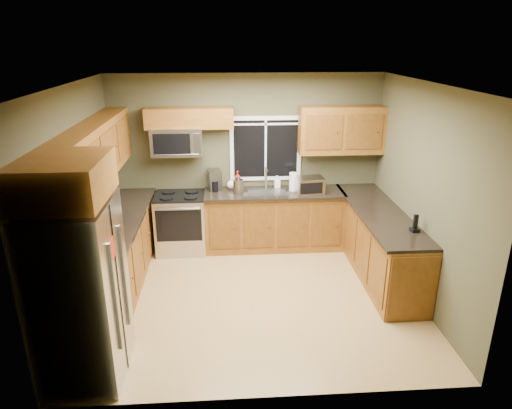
{
  "coord_description": "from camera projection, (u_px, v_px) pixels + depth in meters",
  "views": [
    {
      "loc": [
        -0.33,
        -5.19,
        3.19
      ],
      "look_at": [
        0.05,
        0.35,
        1.15
      ],
      "focal_mm": 32.0,
      "sensor_mm": 36.0,
      "label": 1
    }
  ],
  "objects": [
    {
      "name": "back_wall",
      "position": [
        247.0,
        161.0,
        7.2
      ],
      "size": [
        4.2,
        0.0,
        4.2
      ],
      "primitive_type": "plane",
      "rotation": [
        1.57,
        0.0,
        0.0
      ],
      "color": "#46442B",
      "rests_on": "ground"
    },
    {
      "name": "floor",
      "position": [
        254.0,
        296.0,
        5.98
      ],
      "size": [
        4.2,
        4.2,
        0.0
      ],
      "primitive_type": "plane",
      "color": "#AB844B",
      "rests_on": "ground"
    },
    {
      "name": "upper_cabinet_over_fridge",
      "position": [
        63.0,
        179.0,
        3.95
      ],
      "size": [
        0.72,
        0.9,
        0.38
      ],
      "primitive_type": "cube",
      "color": "brown",
      "rests_on": "left_wall"
    },
    {
      "name": "upper_cabinets_left",
      "position": [
        96.0,
        151.0,
        5.66
      ],
      "size": [
        0.33,
        2.65,
        0.72
      ],
      "primitive_type": "cube",
      "color": "brown",
      "rests_on": "left_wall"
    },
    {
      "name": "base_cabinets_left",
      "position": [
        119.0,
        253.0,
        6.16
      ],
      "size": [
        0.6,
        2.65,
        0.9
      ],
      "primitive_type": "cube",
      "color": "brown",
      "rests_on": "ground"
    },
    {
      "name": "soap_bottle_a",
      "position": [
        238.0,
        180.0,
        7.13
      ],
      "size": [
        0.13,
        0.13,
        0.3
      ],
      "primitive_type": "imported",
      "rotation": [
        0.0,
        0.0,
        -0.14
      ],
      "color": "red",
      "rests_on": "countertop_back"
    },
    {
      "name": "range",
      "position": [
        181.0,
        222.0,
        7.13
      ],
      "size": [
        0.76,
        0.69,
        0.94
      ],
      "color": "#B7B7BC",
      "rests_on": "ground"
    },
    {
      "name": "paper_towel_roll",
      "position": [
        293.0,
        182.0,
        7.08
      ],
      "size": [
        0.14,
        0.14,
        0.32
      ],
      "color": "white",
      "rests_on": "countertop_back"
    },
    {
      "name": "base_cabinets_back",
      "position": [
        274.0,
        220.0,
        7.26
      ],
      "size": [
        2.17,
        0.6,
        0.9
      ],
      "primitive_type": "cube",
      "color": "brown",
      "rests_on": "ground"
    },
    {
      "name": "countertop_back",
      "position": [
        274.0,
        193.0,
        7.07
      ],
      "size": [
        2.17,
        0.65,
        0.04
      ],
      "primitive_type": "cube",
      "color": "black",
      "rests_on": "base_cabinets_back"
    },
    {
      "name": "kettle",
      "position": [
        238.0,
        186.0,
        6.93
      ],
      "size": [
        0.17,
        0.17,
        0.28
      ],
      "color": "#B7B7BC",
      "rests_on": "countertop_back"
    },
    {
      "name": "upper_cabinets_back_left",
      "position": [
        189.0,
        118.0,
        6.75
      ],
      "size": [
        1.3,
        0.33,
        0.3
      ],
      "primitive_type": "cube",
      "color": "brown",
      "rests_on": "back_wall"
    },
    {
      "name": "soap_bottle_c",
      "position": [
        231.0,
        183.0,
        7.2
      ],
      "size": [
        0.17,
        0.17,
        0.18
      ],
      "primitive_type": "imported",
      "rotation": [
        0.0,
        0.0,
        0.26
      ],
      "color": "white",
      "rests_on": "countertop_back"
    },
    {
      "name": "window",
      "position": [
        266.0,
        149.0,
        7.14
      ],
      "size": [
        1.12,
        0.03,
        1.02
      ],
      "color": "white",
      "rests_on": "back_wall"
    },
    {
      "name": "refrigerator",
      "position": [
        81.0,
        293.0,
        4.34
      ],
      "size": [
        0.74,
        0.9,
        1.8
      ],
      "color": "#B7B7BC",
      "rests_on": "ground"
    },
    {
      "name": "toaster_oven",
      "position": [
        310.0,
        185.0,
        6.96
      ],
      "size": [
        0.44,
        0.36,
        0.25
      ],
      "color": "#B7B7BC",
      "rests_on": "countertop_back"
    },
    {
      "name": "front_wall",
      "position": [
        268.0,
        270.0,
        3.83
      ],
      "size": [
        4.2,
        0.0,
        4.2
      ],
      "primitive_type": "plane",
      "rotation": [
        -1.57,
        0.0,
        0.0
      ],
      "color": "#46442B",
      "rests_on": "ground"
    },
    {
      "name": "sink",
      "position": [
        267.0,
        191.0,
        7.07
      ],
      "size": [
        0.6,
        0.42,
        0.36
      ],
      "color": "slate",
      "rests_on": "countertop_back"
    },
    {
      "name": "upper_cabinets_back_right",
      "position": [
        341.0,
        130.0,
        6.97
      ],
      "size": [
        1.3,
        0.33,
        0.72
      ],
      "primitive_type": "cube",
      "color": "brown",
      "rests_on": "back_wall"
    },
    {
      "name": "coffee_maker",
      "position": [
        215.0,
        181.0,
        7.11
      ],
      "size": [
        0.24,
        0.29,
        0.32
      ],
      "color": "slate",
      "rests_on": "countertop_back"
    },
    {
      "name": "soap_bottle_b",
      "position": [
        277.0,
        182.0,
        7.25
      ],
      "size": [
        0.1,
        0.1,
        0.19
      ],
      "primitive_type": "imported",
      "rotation": [
        0.0,
        0.0,
        0.12
      ],
      "color": "white",
      "rests_on": "countertop_back"
    },
    {
      "name": "ceiling",
      "position": [
        254.0,
        84.0,
        5.05
      ],
      "size": [
        4.2,
        4.2,
        0.0
      ],
      "primitive_type": "plane",
      "rotation": [
        3.14,
        0.0,
        0.0
      ],
      "color": "white",
      "rests_on": "back_wall"
    },
    {
      "name": "right_wall",
      "position": [
        423.0,
        195.0,
        5.65
      ],
      "size": [
        0.0,
        3.6,
        3.6
      ],
      "primitive_type": "plane",
      "rotation": [
        1.57,
        0.0,
        -1.57
      ],
      "color": "#46442B",
      "rests_on": "ground"
    },
    {
      "name": "base_cabinets_peninsula",
      "position": [
        378.0,
        243.0,
        6.45
      ],
      "size": [
        0.6,
        2.52,
        0.9
      ],
      "color": "brown",
      "rests_on": "ground"
    },
    {
      "name": "countertop_peninsula",
      "position": [
        379.0,
        212.0,
        6.3
      ],
      "size": [
        0.65,
        2.5,
        0.04
      ],
      "primitive_type": "cube",
      "color": "black",
      "rests_on": "base_cabinets_peninsula"
    },
    {
      "name": "microwave",
      "position": [
        177.0,
        141.0,
        6.82
      ],
      "size": [
        0.76,
        0.41,
        0.42
      ],
      "color": "#B7B7BC",
      "rests_on": "back_wall"
    },
    {
      "name": "cordless_phone",
      "position": [
        415.0,
        226.0,
        5.6
      ],
      "size": [
        0.11,
        0.11,
        0.22
      ],
      "color": "black",
      "rests_on": "countertop_peninsula"
    },
    {
      "name": "countertop_left",
      "position": [
        117.0,
        221.0,
        6.0
      ],
      "size": [
        0.65,
        2.65,
        0.04
      ],
      "primitive_type": "cube",
      "color": "black",
      "rests_on": "base_cabinets_left"
    },
    {
      "name": "left_wall",
      "position": [
        77.0,
        203.0,
        5.38
      ],
      "size": [
        0.0,
        3.6,
        3.6
      ],
      "primitive_type": "plane",
      "rotation": [
        1.57,
        0.0,
        1.57
      ],
      "color": "#46442B",
      "rests_on": "ground"
    }
  ]
}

